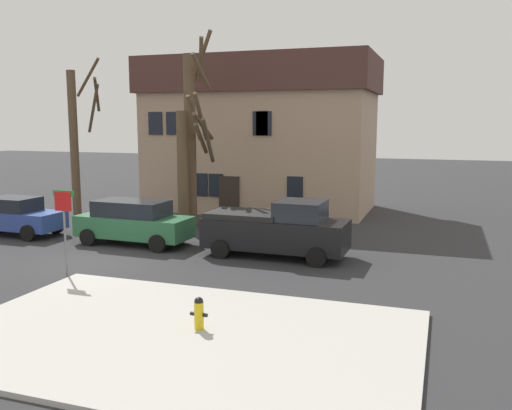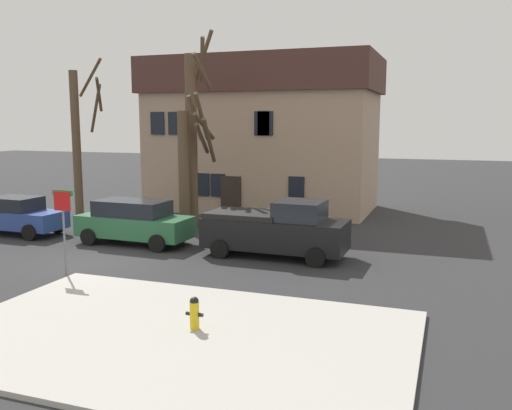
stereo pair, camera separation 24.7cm
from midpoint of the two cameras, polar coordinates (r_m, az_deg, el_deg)
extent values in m
plane|color=#2D2D30|center=(20.22, -16.18, -5.64)|extent=(120.00, 120.00, 0.00)
cube|color=#B7B5AD|center=(12.89, -7.96, -13.33)|extent=(10.68, 6.84, 0.12)
cube|color=tan|center=(30.96, 0.97, 5.54)|extent=(12.05, 6.25, 6.40)
cube|color=#4C2D28|center=(31.02, 0.99, 13.24)|extent=(12.55, 6.75, 1.93)
cube|color=#2D231E|center=(28.43, -2.38, 0.91)|extent=(1.10, 0.12, 2.10)
cube|color=black|center=(29.40, -6.92, 2.19)|extent=(0.80, 0.08, 1.20)
cube|color=black|center=(29.03, -5.39, 2.13)|extent=(0.80, 0.08, 1.20)
cube|color=black|center=(28.66, -3.75, 2.07)|extent=(0.80, 0.08, 1.20)
cube|color=black|center=(27.26, 4.47, 1.72)|extent=(0.80, 0.08, 1.20)
cube|color=black|center=(30.03, -9.98, 8.37)|extent=(0.80, 0.08, 1.20)
cube|color=black|center=(29.52, -8.17, 8.41)|extent=(0.80, 0.08, 1.20)
cube|color=black|center=(27.59, 0.88, 8.49)|extent=(0.80, 0.08, 1.20)
cube|color=black|center=(27.54, 1.23, 8.49)|extent=(0.80, 0.08, 1.20)
cylinder|color=brown|center=(29.62, -17.95, 5.99)|extent=(0.43, 0.43, 7.44)
cylinder|color=brown|center=(30.21, -16.64, 12.57)|extent=(1.98, 0.87, 1.89)
cylinder|color=brown|center=(29.84, -16.12, 9.57)|extent=(1.77, 1.56, 2.44)
cylinder|color=brown|center=(29.53, -15.78, 10.95)|extent=(1.45, 2.23, 1.62)
cylinder|color=brown|center=(25.16, -7.23, 3.58)|extent=(0.51, 0.51, 5.37)
cylinder|color=brown|center=(24.65, -5.12, 8.15)|extent=(0.27, 2.15, 1.25)
cylinder|color=brown|center=(24.82, -5.36, 6.89)|extent=(0.48, 1.86, 1.43)
cylinder|color=brown|center=(24.79, -6.07, 8.99)|extent=(0.19, 1.37, 2.00)
cylinder|color=brown|center=(24.79, -5.37, 9.12)|extent=(0.45, 1.91, 2.12)
cylinder|color=brown|center=(24.83, -4.61, 6.66)|extent=(0.77, 2.46, 2.09)
cylinder|color=brown|center=(25.81, -6.45, 6.59)|extent=(0.53, 0.53, 7.94)
cylinder|color=brown|center=(25.98, -5.34, 14.80)|extent=(0.76, 1.20, 1.98)
cylinder|color=brown|center=(25.53, -5.32, 13.70)|extent=(0.40, 1.46, 1.55)
cylinder|color=brown|center=(26.40, -5.34, 14.89)|extent=(1.50, 0.86, 2.53)
cube|color=#2D4799|center=(26.04, -23.44, -1.31)|extent=(4.42, 1.76, 0.75)
cube|color=#1E232B|center=(25.94, -23.53, 0.14)|extent=(2.04, 1.52, 0.58)
cylinder|color=black|center=(25.73, -19.67, -2.01)|extent=(0.68, 0.23, 0.68)
cylinder|color=black|center=(24.48, -22.23, -2.68)|extent=(0.68, 0.23, 0.68)
cylinder|color=black|center=(27.73, -24.42, -1.54)|extent=(0.68, 0.23, 0.68)
cube|color=#2D6B42|center=(22.49, -12.20, -2.15)|extent=(4.70, 1.90, 0.83)
cube|color=#1E232B|center=(22.42, -12.45, -0.31)|extent=(2.93, 1.64, 0.62)
cylinder|color=black|center=(22.49, -7.56, -3.06)|extent=(0.69, 0.24, 0.68)
cylinder|color=black|center=(21.00, -9.89, -3.94)|extent=(0.69, 0.24, 0.68)
cylinder|color=black|center=(24.16, -14.14, -2.43)|extent=(0.69, 0.24, 0.68)
cylinder|color=black|center=(22.78, -16.71, -3.20)|extent=(0.69, 0.24, 0.68)
cube|color=black|center=(19.95, 2.35, -2.97)|extent=(5.23, 2.03, 1.07)
cube|color=#1E232B|center=(19.53, 4.97, -0.61)|extent=(1.69, 1.74, 0.70)
cube|color=black|center=(20.22, -0.72, -0.98)|extent=(2.73, 1.91, 0.20)
cylinder|color=black|center=(20.52, 7.90, -4.19)|extent=(0.68, 0.23, 0.68)
cylinder|color=black|center=(18.68, 6.58, -5.45)|extent=(0.68, 0.23, 0.68)
cylinder|color=black|center=(21.55, -1.32, -3.50)|extent=(0.68, 0.23, 0.68)
cylinder|color=black|center=(19.80, -3.43, -4.60)|extent=(0.68, 0.23, 0.68)
cylinder|color=gold|center=(12.96, -5.87, -11.37)|extent=(0.22, 0.22, 0.64)
sphere|color=black|center=(12.85, -5.89, -9.94)|extent=(0.21, 0.21, 0.21)
cylinder|color=black|center=(13.01, -6.52, -11.14)|extent=(0.10, 0.09, 0.09)
cylinder|color=black|center=(12.88, -5.21, -11.33)|extent=(0.10, 0.09, 0.09)
cylinder|color=slate|center=(18.15, -18.96, -2.95)|extent=(0.07, 0.07, 2.74)
cube|color=red|center=(17.96, -19.16, 0.38)|extent=(0.60, 0.03, 0.60)
cube|color=#1E8C38|center=(17.96, -19.12, 1.19)|extent=(0.76, 0.02, 0.18)
torus|color=black|center=(26.27, -14.28, -1.53)|extent=(0.70, 0.24, 0.71)
torus|color=black|center=(27.06, -15.71, -1.29)|extent=(0.70, 0.24, 0.71)
cylinder|color=maroon|center=(26.63, -15.02, -0.94)|extent=(0.97, 0.31, 0.19)
cylinder|color=maroon|center=(26.74, -15.32, -0.41)|extent=(0.10, 0.06, 0.45)
camera|label=1|loc=(0.12, -89.67, 0.05)|focal=38.44mm
camera|label=2|loc=(0.12, 90.33, -0.05)|focal=38.44mm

